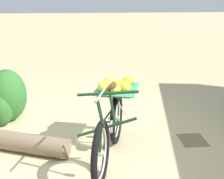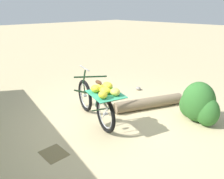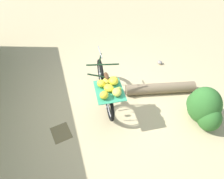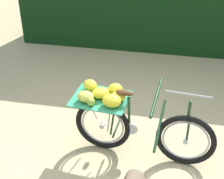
% 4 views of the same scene
% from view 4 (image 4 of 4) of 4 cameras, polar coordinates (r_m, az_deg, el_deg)
% --- Properties ---
extents(ground_plane, '(60.00, 60.00, 0.00)m').
position_cam_4_polar(ground_plane, '(4.46, 1.21, -11.55)').
color(ground_plane, '#C6B284').
extents(bicycle, '(1.79, 0.90, 1.03)m').
position_cam_4_polar(bicycle, '(4.23, 3.25, -5.32)').
color(bicycle, black).
rests_on(bicycle, ground_plane).
extents(leaf_litter_patch, '(0.44, 0.36, 0.01)m').
position_cam_4_polar(leaf_litter_patch, '(5.49, -0.56, -1.94)').
color(leaf_litter_patch, olive).
rests_on(leaf_litter_patch, ground_plane).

